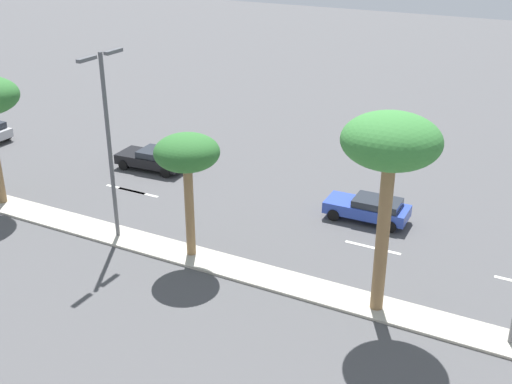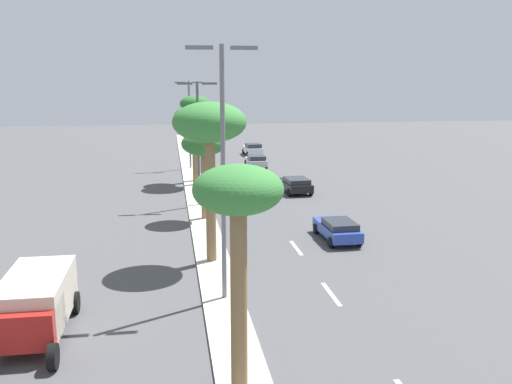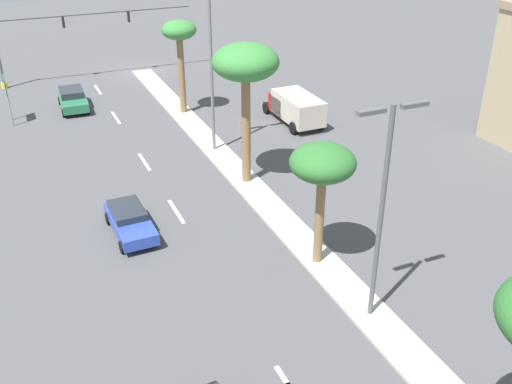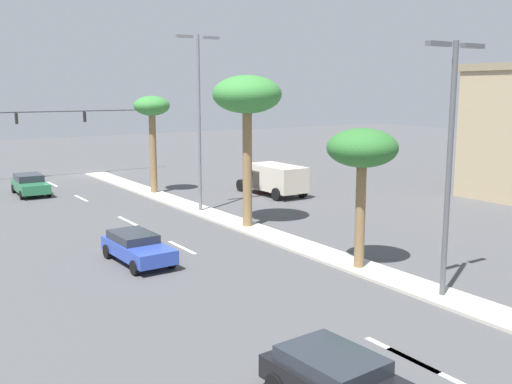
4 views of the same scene
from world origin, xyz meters
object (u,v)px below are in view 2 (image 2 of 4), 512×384
palm_tree_rear (210,127)px  palm_tree_leading (204,146)px  sedan_white_left (253,149)px  palm_tree_mid (195,109)px  palm_tree_left (238,205)px  street_lamp_rear (198,133)px  sedan_black_rear (295,184)px  street_lamp_center (223,156)px  palm_tree_far (194,119)px  sedan_silver_mid (256,161)px  sedan_blue_outboard (338,229)px  street_lamp_inboard (189,117)px  box_truck (34,304)px

palm_tree_rear → palm_tree_leading: 9.39m
palm_tree_leading → sedan_white_left: 33.20m
palm_tree_mid → palm_tree_left: bearing=-90.9°
street_lamp_rear → sedan_black_rear: 10.32m
palm_tree_rear → sedan_white_left: 42.39m
street_lamp_center → sedan_black_rear: (8.24, 22.48, -5.63)m
palm_tree_far → sedan_silver_mid: bearing=53.7°
palm_tree_left → sedan_blue_outboard: size_ratio=1.60×
street_lamp_center → sedan_blue_outboard: (7.58, 8.16, -5.64)m
palm_tree_far → palm_tree_mid: 2.15m
sedan_silver_mid → sedan_white_left: sedan_white_left is taller
street_lamp_inboard → palm_tree_left: bearing=-90.4°
palm_tree_rear → street_lamp_center: bearing=-88.2°
palm_tree_leading → sedan_silver_mid: palm_tree_leading is taller
palm_tree_rear → street_lamp_center: street_lamp_center is taller
palm_tree_far → sedan_black_rear: (8.17, -4.41, -5.30)m
street_lamp_inboard → box_truck: size_ratio=1.53×
sedan_silver_mid → sedan_white_left: 10.01m
palm_tree_leading → street_lamp_center: size_ratio=0.55×
palm_tree_left → sedan_silver_mid: palm_tree_left is taller
street_lamp_inboard → sedan_silver_mid: street_lamp_inboard is taller
street_lamp_rear → box_truck: (-7.29, -21.10, -4.27)m
street_lamp_rear → street_lamp_center: bearing=-89.8°
sedan_silver_mid → sedan_white_left: size_ratio=1.04×
palm_tree_rear → palm_tree_leading: bearing=88.6°
palm_tree_mid → sedan_blue_outboard: bearing=-70.5°
street_lamp_center → palm_tree_rear: bearing=91.8°
palm_tree_left → palm_tree_leading: 22.17m
palm_tree_leading → street_lamp_inboard: bearing=90.2°
sedan_black_rear → box_truck: bearing=-122.0°
street_lamp_rear → sedan_blue_outboard: (7.64, -10.51, -4.82)m
street_lamp_inboard → palm_tree_far: bearing=-89.6°
palm_tree_far → street_lamp_inboard: (-0.07, 9.84, -0.53)m
sedan_silver_mid → box_truck: size_ratio=0.69×
palm_tree_far → sedan_white_left: (8.07, 19.40, -5.23)m
palm_tree_leading → sedan_blue_outboard: palm_tree_leading is taller
palm_tree_mid → street_lamp_inboard: street_lamp_inboard is taller
street_lamp_center → street_lamp_rear: size_ratio=1.17×
palm_tree_mid → sedan_black_rear: 11.89m
sedan_blue_outboard → street_lamp_rear: bearing=126.0°
palm_tree_leading → box_truck: bearing=-113.8°
palm_tree_left → palm_tree_mid: palm_tree_mid is taller
palm_tree_mid → street_lamp_rear: street_lamp_rear is taller
palm_tree_leading → street_lamp_center: 14.43m
palm_tree_left → sedan_blue_outboard: 18.56m
palm_tree_mid → sedan_silver_mid: size_ratio=1.92×
palm_tree_leading → sedan_black_rear: bearing=44.8°
palm_tree_rear → sedan_black_rear: bearing=64.1°
palm_tree_rear → sedan_blue_outboard: bearing=20.8°
sedan_silver_mid → sedan_black_rear: (1.22, -13.87, -0.02)m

